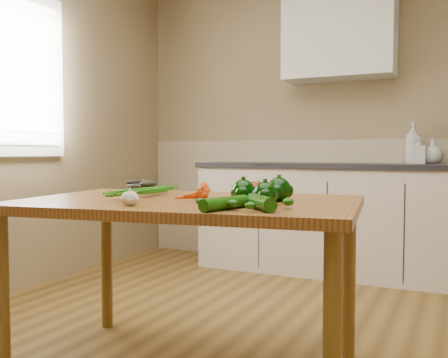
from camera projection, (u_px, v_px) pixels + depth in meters
room at (250, 93)px, 2.19m from camera, size 4.04×5.04×2.64m
counter_run at (373, 219)px, 3.95m from camera, size 2.84×0.64×1.14m
upper_cabinets at (418, 28)px, 3.86m from camera, size 2.15×0.35×0.70m
window_blinds at (10, 70)px, 3.41m from camera, size 0.08×0.98×1.18m
table at (189, 219)px, 2.20m from camera, size 1.57×1.13×0.78m
soap_bottle_a at (413, 143)px, 3.96m from camera, size 0.17×0.17×0.33m
soap_bottle_b at (419, 150)px, 3.84m from camera, size 0.10×0.10×0.21m
soap_bottle_c at (433, 151)px, 3.84m from camera, size 0.17×0.17×0.19m
carrot_bunch at (181, 190)px, 2.26m from camera, size 0.30×0.24×0.07m
leafy_greens at (141, 183)px, 2.58m from camera, size 0.21×0.19×0.10m
garlic_bulb at (130, 198)px, 1.94m from camera, size 0.07×0.07×0.06m
pepper_a at (243, 191)px, 2.05m from camera, size 0.09×0.09×0.09m
pepper_b at (279, 190)px, 2.11m from camera, size 0.10×0.10×0.10m
pepper_c at (265, 194)px, 1.95m from camera, size 0.09×0.09×0.09m
tomato_a at (254, 190)px, 2.24m from camera, size 0.08×0.08×0.08m
tomato_b at (266, 189)px, 2.33m from camera, size 0.08×0.08×0.07m
tomato_c at (282, 192)px, 2.20m from camera, size 0.07×0.07×0.06m
zucchini_a at (261, 202)px, 1.80m from camera, size 0.18×0.20×0.05m
zucchini_b at (224, 203)px, 1.80m from camera, size 0.10×0.24×0.05m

